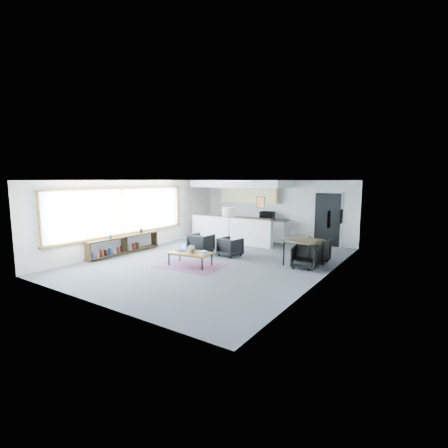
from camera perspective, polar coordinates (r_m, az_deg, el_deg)
The scene contains 21 objects.
room at distance 10.43m, azimuth -1.41°, elevation 0.54°, with size 7.02×9.02×2.62m.
window at distance 12.14m, azimuth -17.44°, elevation 1.93°, with size 0.10×5.95×1.66m.
console at distance 12.08m, azimuth -17.29°, elevation -3.50°, with size 0.35×3.00×0.80m.
kitchenette at distance 14.18m, azimuth 3.26°, elevation 2.75°, with size 4.20×1.96×2.60m.
doorway at distance 13.48m, azimuth 17.75°, elevation 0.84°, with size 1.10×0.12×2.15m.
track_light at distance 12.52m, azimuth 2.19°, elevation 7.37°, with size 1.60×0.07×0.15m.
wall_art_lower at distance 9.27m, azimuth 17.91°, elevation 0.80°, with size 0.03×0.38×0.48m.
wall_art_upper at distance 10.52m, azimuth 19.84°, elevation 1.23°, with size 0.03×0.34×0.44m.
kilim_rug at distance 10.08m, azimuth -5.90°, elevation -7.26°, with size 2.13×1.57×0.01m.
coffee_table at distance 9.99m, azimuth -5.93°, elevation -5.16°, with size 1.35×0.84×0.42m.
laptop at distance 10.25m, azimuth -7.35°, elevation -4.29°, with size 0.39×0.36×0.23m.
ceramic_pot at distance 9.92m, azimuth -5.73°, elevation -4.37°, with size 0.23×0.23×0.23m.
book_stack at distance 9.79m, azimuth -3.60°, elevation -4.99°, with size 0.32×0.30×0.08m.
coaster at distance 9.80m, azimuth -6.14°, elevation -5.22°, with size 0.14×0.14×0.01m.
armchair_left at distance 11.68m, azimuth -4.04°, elevation -3.27°, with size 0.74×0.69×0.76m, color black.
armchair_right at distance 11.21m, azimuth 1.09°, elevation -3.86°, with size 0.69×0.64×0.71m, color black.
floor_lamp at distance 11.44m, azimuth 0.88°, elevation 1.87°, with size 0.62×0.62×1.65m.
dining_table at distance 10.19m, azimuth 13.84°, elevation -3.08°, with size 1.11×1.11×0.81m.
dining_chair_near at distance 10.00m, azimuth 13.98°, elevation -5.81°, with size 0.59×0.56×0.61m, color black.
dining_chair_far at distance 10.79m, azimuth 15.47°, elevation -4.59°, with size 0.69×0.65×0.71m, color black.
microwave at distance 14.13m, azimuth 7.57°, elevation 1.67°, with size 0.59×0.33×0.40m, color black.
Camera 1 is at (5.96, -8.47, 2.61)m, focal length 26.00 mm.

